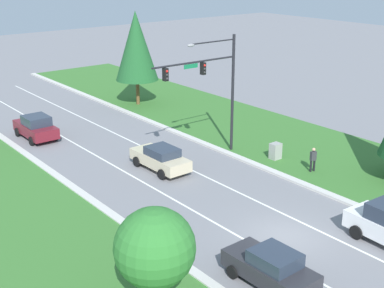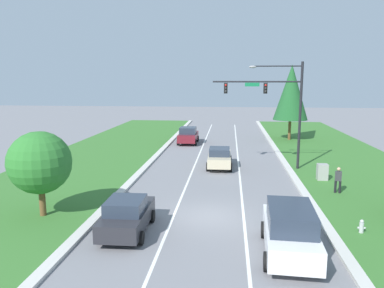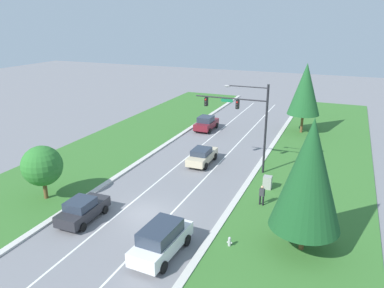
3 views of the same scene
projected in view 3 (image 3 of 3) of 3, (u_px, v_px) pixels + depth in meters
ground_plane at (144, 214)px, 27.57m from camera, size 160.00×160.00×0.00m
curb_strip_right at (217, 229)px, 25.47m from camera, size 0.50×90.00×0.15m
curb_strip_left at (82, 199)px, 29.62m from camera, size 0.50×90.00×0.15m
grass_verge_right at (295, 247)px, 23.56m from camera, size 10.00×90.00×0.08m
grass_verge_left at (31, 189)px, 31.56m from camera, size 10.00×90.00×0.08m
lane_stripe_inner_left at (123, 209)px, 28.23m from camera, size 0.14×81.00×0.01m
lane_stripe_inner_right at (166, 219)px, 26.91m from camera, size 0.14×81.00×0.01m
traffic_signal_mast at (246, 114)px, 33.75m from camera, size 6.81×0.41×8.30m
burgundy_sedan at (206, 123)px, 47.98m from camera, size 2.13×4.39×1.83m
champagne_sedan at (202, 156)px, 36.91m from camera, size 2.01×4.58×1.61m
white_suv at (161, 240)px, 22.54m from camera, size 2.32×4.93×2.02m
charcoal_sedan at (83, 210)px, 26.52m from camera, size 2.07×4.24×1.66m
utility_cabinet at (267, 183)px, 31.36m from camera, size 0.70×0.60×1.20m
pedestrian at (262, 195)px, 28.50m from camera, size 0.42×0.30×1.69m
fire_hydrant at (230, 242)px, 23.53m from camera, size 0.34×0.20×0.70m
conifer_near_right_tree at (309, 175)px, 21.70m from camera, size 4.26×4.26×8.51m
oak_near_left_tree at (42, 166)px, 28.99m from camera, size 3.16×3.16×4.43m
conifer_far_right_tree at (305, 89)px, 45.30m from camera, size 3.92×3.92×8.68m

